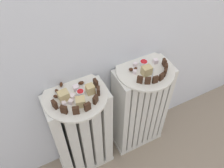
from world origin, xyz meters
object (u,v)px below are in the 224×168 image
jam_bowl_right (144,63)px  fork (153,74)px  plate_right (145,70)px  jam_bowl_left (80,93)px  plate_left (75,95)px  radiator_right (139,110)px  radiator_left (82,134)px

jam_bowl_right → fork: size_ratio=0.45×
plate_right → fork: bearing=-75.0°
jam_bowl_left → plate_left: bearing=154.5°
plate_left → fork: size_ratio=3.21×
radiator_right → jam_bowl_right: 0.36m
jam_bowl_right → radiator_right: bearing=-106.5°
jam_bowl_right → fork: (0.00, -0.08, -0.01)m
radiator_left → plate_left: (0.00, -0.00, 0.34)m
radiator_left → plate_right: plate_right is taller
plate_right → fork: size_ratio=3.21×
plate_right → jam_bowl_left: 0.36m
plate_left → plate_right: 0.38m
radiator_right → jam_bowl_left: size_ratio=18.17×
radiator_left → jam_bowl_right: (0.39, 0.03, 0.36)m
fork → jam_bowl_right: bearing=92.6°
radiator_left → plate_left: bearing=-33.7°
radiator_left → plate_right: (0.38, -0.00, 0.34)m
plate_left → plate_right: same height
radiator_left → jam_bowl_right: 0.53m
radiator_right → fork: 0.35m
jam_bowl_left → jam_bowl_right: (0.37, 0.04, 0.00)m
plate_right → jam_bowl_right: jam_bowl_right is taller
radiator_left → radiator_right: bearing=0.0°
jam_bowl_right → plate_left: bearing=-175.5°
radiator_right → plate_right: 0.34m
radiator_left → plate_left: size_ratio=2.15×
radiator_right → jam_bowl_left: bearing=-178.2°
radiator_right → jam_bowl_left: 0.51m
jam_bowl_left → plate_right: bearing=1.8°
radiator_right → fork: (0.01, -0.05, 0.35)m
radiator_right → radiator_left: bearing=180.0°
jam_bowl_right → fork: jam_bowl_right is taller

